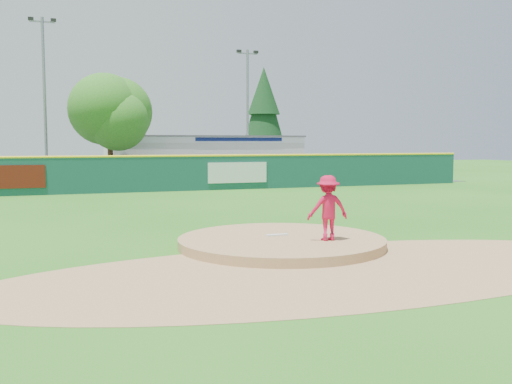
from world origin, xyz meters
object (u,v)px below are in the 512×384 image
object	(u,v)px
conifer_tree	(264,112)
deciduous_tree	(110,115)
pitcher	(328,208)
van	(196,175)
pool_building_grp	(202,156)
light_pole_right	(247,107)
light_pole_left	(44,93)

from	to	relation	value
conifer_tree	deciduous_tree	bearing A→B (deg)	-143.75
conifer_tree	pitcher	bearing A→B (deg)	-108.12
van	conifer_tree	xyz separation A→B (m)	(9.57, 12.62, 4.93)
pool_building_grp	light_pole_right	size ratio (longest dim) A/B	1.52
pitcher	deciduous_tree	distance (m)	26.20
van	light_pole_right	size ratio (longest dim) A/B	0.42
pool_building_grp	deciduous_tree	world-z (taller)	deciduous_tree
pitcher	van	size ratio (longest dim) A/B	0.40
van	light_pole_left	bearing A→B (deg)	46.75
pitcher	van	world-z (taller)	pitcher
conifer_tree	van	bearing A→B (deg)	-127.19
light_pole_right	pool_building_grp	bearing A→B (deg)	135.05
pitcher	light_pole_right	world-z (taller)	light_pole_right
van	light_pole_left	xyz separation A→B (m)	(-9.43, 3.62, 5.44)
pool_building_grp	van	bearing A→B (deg)	-106.65
conifer_tree	light_pole_right	xyz separation A→B (m)	(-4.00, -7.00, 0.00)
conifer_tree	light_pole_right	size ratio (longest dim) A/B	0.95
van	light_pole_right	world-z (taller)	light_pole_right
deciduous_tree	conifer_tree	bearing A→B (deg)	36.25
pitcher	light_pole_left	size ratio (longest dim) A/B	0.15
pool_building_grp	conifer_tree	size ratio (longest dim) A/B	1.60
pool_building_grp	light_pole_right	bearing A→B (deg)	-44.95
deciduous_tree	light_pole_left	size ratio (longest dim) A/B	0.67
light_pole_right	van	bearing A→B (deg)	-134.78
pitcher	van	xyz separation A→B (m)	(2.47, 24.19, -0.48)
van	light_pole_right	xyz separation A→B (m)	(5.57, 5.62, 4.94)
pitcher	pool_building_grp	bearing A→B (deg)	-93.85
light_pole_left	pitcher	bearing A→B (deg)	-75.95
pitcher	light_pole_right	xyz separation A→B (m)	(8.04, 29.80, 4.45)
light_pole_right	conifer_tree	bearing A→B (deg)	60.26
light_pole_left	light_pole_right	size ratio (longest dim) A/B	1.10
pitcher	conifer_tree	bearing A→B (deg)	-103.23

